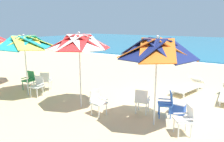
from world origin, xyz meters
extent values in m
plane|color=#D3B784|center=(0.00, 0.00, 0.00)|extent=(80.00, 80.00, 0.00)
cube|color=white|center=(0.00, 10.22, 0.01)|extent=(80.00, 0.70, 0.01)
cylinder|color=silver|center=(0.23, -2.01, 1.08)|extent=(0.05, 0.05, 2.15)
cube|color=orange|center=(0.76, -1.79, 2.34)|extent=(1.27, 1.24, 0.59)
cube|color=navy|center=(0.45, -1.49, 2.34)|extent=(1.22, 1.32, 0.59)
cube|color=orange|center=(0.02, -1.49, 2.34)|extent=(1.24, 1.27, 0.59)
cube|color=navy|center=(-0.29, -1.79, 2.34)|extent=(1.32, 1.22, 0.59)
cube|color=orange|center=(-0.29, -2.23, 2.34)|extent=(1.27, 1.24, 0.59)
cube|color=navy|center=(0.02, -2.53, 2.34)|extent=(1.22, 1.32, 0.59)
cube|color=orange|center=(0.45, -2.53, 2.34)|extent=(1.24, 1.27, 0.59)
cube|color=navy|center=(0.76, -2.23, 2.34)|extent=(1.32, 1.22, 0.59)
sphere|color=silver|center=(0.23, -2.01, 2.67)|extent=(0.08, 0.08, 0.08)
cube|color=white|center=(-0.47, -1.38, 0.44)|extent=(0.52, 0.52, 0.05)
cube|color=white|center=(-0.43, -1.57, 0.67)|extent=(0.43, 0.18, 0.40)
cube|color=white|center=(-0.66, -1.42, 0.55)|extent=(0.12, 0.40, 0.03)
cube|color=white|center=(-0.27, -1.34, 0.55)|extent=(0.12, 0.40, 0.03)
cylinder|color=white|center=(-0.68, -1.24, 0.21)|extent=(0.04, 0.04, 0.41)
cylinder|color=white|center=(-0.33, -1.17, 0.21)|extent=(0.04, 0.04, 0.41)
cylinder|color=white|center=(-0.60, -1.59, 0.21)|extent=(0.04, 0.04, 0.41)
cylinder|color=white|center=(-0.26, -1.51, 0.21)|extent=(0.04, 0.04, 0.41)
cube|color=blue|center=(0.29, -1.28, 0.44)|extent=(0.59, 0.59, 0.05)
cube|color=blue|center=(0.48, -1.19, 0.67)|extent=(0.26, 0.42, 0.40)
cube|color=blue|center=(0.38, -1.46, 0.55)|extent=(0.38, 0.20, 0.03)
cube|color=blue|center=(0.21, -1.10, 0.55)|extent=(0.38, 0.20, 0.03)
cylinder|color=blue|center=(0.21, -1.51, 0.21)|extent=(0.04, 0.04, 0.41)
cylinder|color=blue|center=(0.06, -1.20, 0.21)|extent=(0.04, 0.04, 0.41)
cylinder|color=blue|center=(0.53, -1.36, 0.21)|extent=(0.04, 0.04, 0.41)
cylinder|color=blue|center=(0.38, -1.05, 0.21)|extent=(0.04, 0.04, 0.41)
cube|color=white|center=(1.13, -2.17, 0.44)|extent=(0.62, 0.62, 0.05)
cube|color=white|center=(1.29, -2.05, 0.67)|extent=(0.33, 0.39, 0.40)
cube|color=white|center=(1.25, -2.33, 0.55)|extent=(0.34, 0.27, 0.03)
cube|color=white|center=(1.01, -2.02, 0.55)|extent=(0.34, 0.27, 0.03)
cylinder|color=white|center=(1.10, -2.42, 0.21)|extent=(0.04, 0.04, 0.41)
cylinder|color=white|center=(0.89, -2.14, 0.21)|extent=(0.04, 0.04, 0.41)
cylinder|color=white|center=(1.38, -2.21, 0.21)|extent=(0.04, 0.04, 0.41)
cylinder|color=white|center=(1.17, -1.93, 0.21)|extent=(0.04, 0.04, 0.41)
cylinder|color=silver|center=(-2.60, -2.12, 1.13)|extent=(0.05, 0.05, 2.26)
cube|color=red|center=(-2.11, -1.92, 2.42)|extent=(1.21, 1.16, 0.51)
cube|color=white|center=(-2.40, -1.63, 2.42)|extent=(1.16, 1.22, 0.51)
cube|color=red|center=(-2.81, -1.63, 2.42)|extent=(1.16, 1.21, 0.51)
cube|color=white|center=(-3.10, -1.92, 2.42)|extent=(1.22, 1.16, 0.51)
cube|color=red|center=(-3.10, -2.33, 2.42)|extent=(1.21, 1.16, 0.51)
cube|color=white|center=(-2.81, -2.61, 2.42)|extent=(1.16, 1.22, 0.51)
cube|color=red|center=(-2.40, -2.61, 2.42)|extent=(1.16, 1.21, 0.51)
cube|color=white|center=(-2.11, -2.33, 2.42)|extent=(1.22, 1.16, 0.51)
sphere|color=silver|center=(-2.60, -2.12, 2.73)|extent=(0.08, 0.08, 0.08)
cube|color=white|center=(-1.59, -2.37, 0.44)|extent=(0.50, 0.50, 0.05)
cube|color=white|center=(-1.79, -2.34, 0.67)|extent=(0.15, 0.43, 0.40)
cube|color=white|center=(-1.56, -2.17, 0.55)|extent=(0.40, 0.10, 0.03)
cube|color=white|center=(-1.62, -2.57, 0.55)|extent=(0.40, 0.10, 0.03)
cylinder|color=white|center=(-1.39, -2.22, 0.21)|extent=(0.04, 0.04, 0.41)
cylinder|color=white|center=(-1.44, -2.57, 0.21)|extent=(0.04, 0.04, 0.41)
cylinder|color=white|center=(-1.74, -2.17, 0.21)|extent=(0.04, 0.04, 0.41)
cylinder|color=white|center=(-1.79, -2.52, 0.21)|extent=(0.04, 0.04, 0.41)
cylinder|color=silver|center=(-5.46, -2.32, 1.07)|extent=(0.05, 0.05, 2.14)
cube|color=teal|center=(-4.90, -2.09, 2.29)|extent=(1.44, 1.33, 0.56)
cube|color=#EFDB4C|center=(-5.23, -1.76, 2.29)|extent=(1.34, 1.40, 0.56)
cube|color=teal|center=(-5.69, -1.76, 2.29)|extent=(1.33, 1.44, 0.56)
cube|color=#EFDB4C|center=(-6.02, -2.09, 2.29)|extent=(1.40, 1.34, 0.56)
cube|color=teal|center=(-6.02, -2.55, 2.29)|extent=(1.44, 1.33, 0.56)
cube|color=#EFDB4C|center=(-5.69, -2.88, 2.29)|extent=(1.34, 1.40, 0.56)
cube|color=teal|center=(-5.23, -2.88, 2.29)|extent=(1.33, 1.44, 0.56)
cube|color=#EFDB4C|center=(-4.90, -2.55, 2.29)|extent=(1.40, 1.34, 0.56)
sphere|color=silver|center=(-5.46, -2.32, 2.58)|extent=(0.08, 0.08, 0.08)
cube|color=#2D8C4C|center=(-6.11, -1.83, 0.44)|extent=(0.47, 0.47, 0.05)
cube|color=#2D8C4C|center=(-6.12, -1.63, 0.67)|extent=(0.42, 0.12, 0.40)
cube|color=#2D8C4C|center=(-5.91, -1.82, 0.55)|extent=(0.06, 0.40, 0.03)
cube|color=#2D8C4C|center=(-6.31, -1.85, 0.55)|extent=(0.06, 0.40, 0.03)
cylinder|color=#2D8C4C|center=(-5.92, -2.00, 0.21)|extent=(0.04, 0.04, 0.41)
cylinder|color=#2D8C4C|center=(-6.27, -2.02, 0.21)|extent=(0.04, 0.04, 0.41)
cylinder|color=#2D8C4C|center=(-5.94, -1.65, 0.21)|extent=(0.04, 0.04, 0.41)
cylinder|color=#2D8C4C|center=(-6.29, -1.67, 0.21)|extent=(0.04, 0.04, 0.41)
cube|color=white|center=(-5.39, -1.38, 0.44)|extent=(0.61, 0.61, 0.05)
cube|color=white|center=(-5.28, -1.55, 0.67)|extent=(0.41, 0.30, 0.40)
cube|color=white|center=(-5.56, -1.48, 0.55)|extent=(0.24, 0.36, 0.03)
cube|color=white|center=(-5.22, -1.27, 0.55)|extent=(0.24, 0.36, 0.03)
cylinder|color=white|center=(-5.63, -1.32, 0.21)|extent=(0.04, 0.04, 0.41)
cylinder|color=white|center=(-5.33, -1.13, 0.21)|extent=(0.04, 0.04, 0.41)
cylinder|color=white|center=(-5.44, -1.62, 0.21)|extent=(0.04, 0.04, 0.41)
cylinder|color=white|center=(-5.15, -1.43, 0.21)|extent=(0.04, 0.04, 0.41)
cube|color=white|center=(-4.95, -2.26, 0.44)|extent=(0.51, 0.51, 0.05)
cube|color=white|center=(-4.98, -2.06, 0.67)|extent=(0.43, 0.17, 0.40)
cube|color=white|center=(-4.75, -2.22, 0.55)|extent=(0.11, 0.40, 0.03)
cube|color=white|center=(-5.15, -2.30, 0.55)|extent=(0.11, 0.40, 0.03)
cylinder|color=white|center=(-4.74, -2.40, 0.21)|extent=(0.04, 0.04, 0.41)
cylinder|color=white|center=(-5.09, -2.47, 0.21)|extent=(0.04, 0.04, 0.41)
cylinder|color=white|center=(-4.81, -2.06, 0.21)|extent=(0.04, 0.04, 0.41)
cylinder|color=white|center=(-5.15, -2.12, 0.21)|extent=(0.04, 0.04, 0.41)
cube|color=white|center=(1.71, 0.79, 0.11)|extent=(0.06, 0.06, 0.22)
cube|color=white|center=(1.65, 2.07, 0.11)|extent=(0.06, 0.06, 0.22)
cube|color=white|center=(0.21, 1.66, 0.25)|extent=(1.02, 1.80, 0.06)
cube|color=white|center=(0.45, 2.69, 0.44)|extent=(0.70, 0.61, 0.36)
cube|color=white|center=(0.31, 0.98, 0.11)|extent=(0.06, 0.06, 0.22)
cube|color=white|center=(-0.19, 1.10, 0.11)|extent=(0.06, 0.06, 0.22)
cube|color=white|center=(0.60, 2.22, 0.11)|extent=(0.06, 0.06, 0.22)
cube|color=white|center=(0.11, 2.34, 0.11)|extent=(0.06, 0.06, 0.22)
cube|color=blue|center=(0.59, -0.78, 0.18)|extent=(0.48, 0.32, 0.36)
cube|color=white|center=(0.59, -0.78, 0.38)|extent=(0.50, 0.34, 0.04)
camera|label=1|loc=(2.55, -7.87, 3.02)|focal=34.86mm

